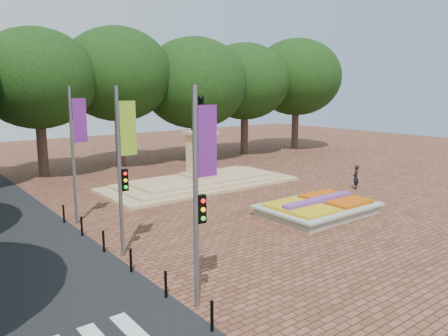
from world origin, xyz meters
The scene contains 7 objects.
ground centered at (0.00, 0.00, 0.00)m, with size 90.00×90.00×0.00m, color brown.
flower_bed centered at (1.03, -2.00, 0.38)m, with size 6.30×4.30×0.91m.
monument centered at (0.00, 8.00, 0.88)m, with size 14.00×6.00×6.40m.
tree_row_back centered at (2.33, 18.00, 6.67)m, with size 44.80×8.80×10.43m.
banner_poles centered at (-10.08, -1.31, 3.88)m, with size 0.88×11.17×7.00m.
bollard_row centered at (-10.70, -1.50, 0.53)m, with size 0.12×13.12×0.98m.
pedestrian centered at (7.81, 0.46, 0.84)m, with size 0.61×0.40×1.68m, color black.
Camera 1 is at (-17.46, -17.29, 6.90)m, focal length 35.00 mm.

